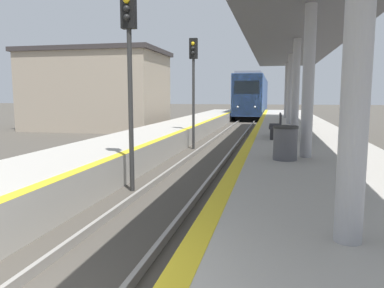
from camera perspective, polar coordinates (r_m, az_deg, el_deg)
train at (r=45.96m, az=9.38°, el=7.23°), size 2.80×23.84×4.67m
signal_near at (r=9.67m, az=-9.53°, el=13.23°), size 0.36×0.31×5.00m
signal_mid at (r=17.18m, az=0.21°, el=10.76°), size 0.36×0.31×5.00m
station_canopy at (r=16.16m, az=15.77°, el=15.12°), size 4.10×29.31×4.09m
trash_bin at (r=9.63m, az=14.02°, el=0.18°), size 0.62×0.62×0.86m
bench at (r=14.59m, az=12.82°, el=2.86°), size 0.44×1.88×0.92m
station_building at (r=28.16m, az=-14.25°, el=7.98°), size 9.73×6.37×5.65m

